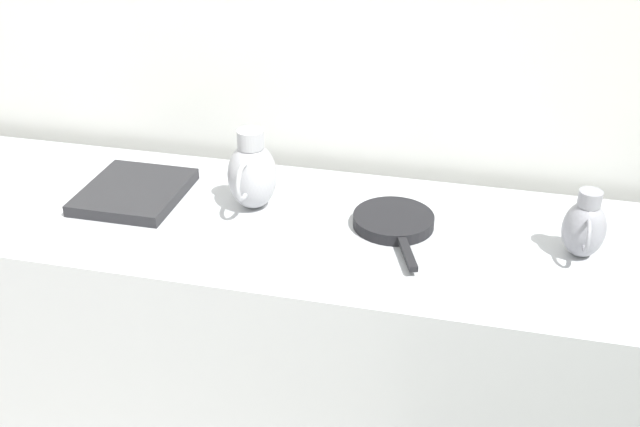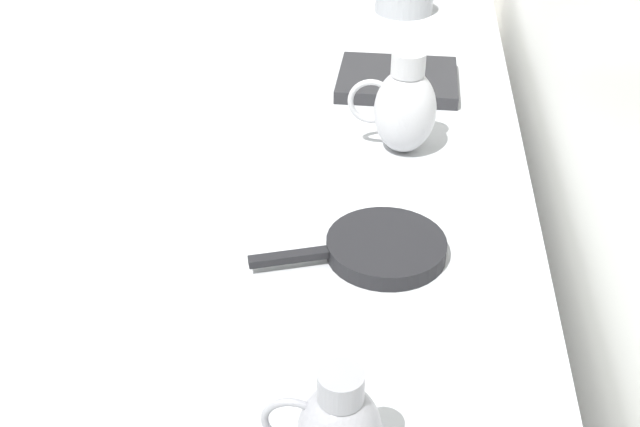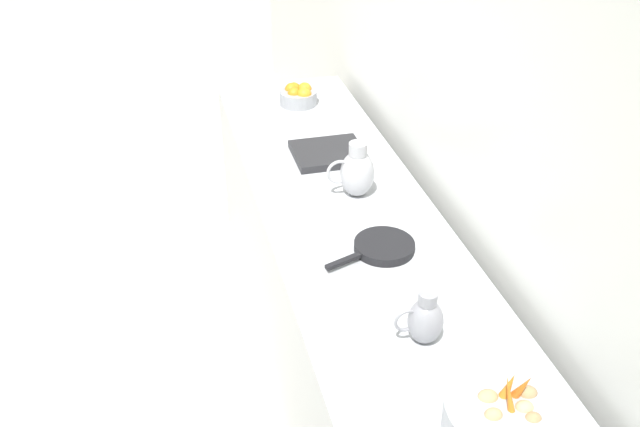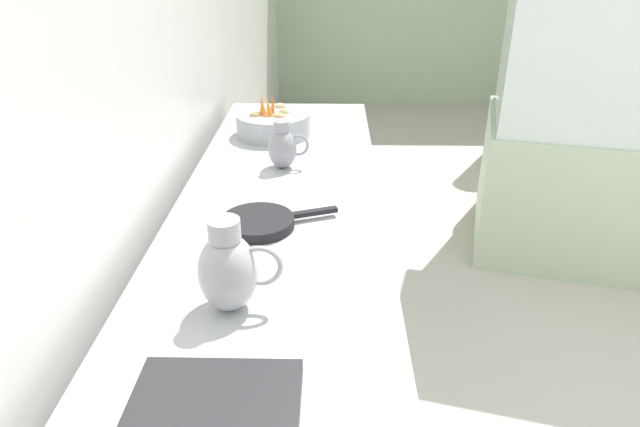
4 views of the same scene
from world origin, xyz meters
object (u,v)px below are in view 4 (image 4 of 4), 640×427
metal_pitcher_tall (229,269)px  metal_pitcher_short (283,147)px  glass_block_booth (628,94)px  vegetable_colander (273,124)px  skillet_on_counter (260,222)px

metal_pitcher_tall → metal_pitcher_short: (0.06, 0.96, -0.02)m
metal_pitcher_tall → glass_block_booth: 2.74m
metal_pitcher_short → glass_block_booth: size_ratio=0.10×
vegetable_colander → skillet_on_counter: size_ratio=0.91×
vegetable_colander → metal_pitcher_tall: metal_pitcher_tall is taller
metal_pitcher_short → skillet_on_counter: metal_pitcher_short is taller
metal_pitcher_tall → skillet_on_counter: bearing=87.3°
skillet_on_counter → metal_pitcher_tall: bearing=-92.7°
metal_pitcher_tall → glass_block_booth: (1.92, 1.96, -0.05)m
skillet_on_counter → glass_block_booth: glass_block_booth is taller
metal_pitcher_tall → skillet_on_counter: 0.45m
metal_pitcher_tall → metal_pitcher_short: 0.96m
vegetable_colander → metal_pitcher_tall: (0.02, -1.38, 0.06)m
skillet_on_counter → glass_block_booth: bearing=38.7°
vegetable_colander → skillet_on_counter: 0.94m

